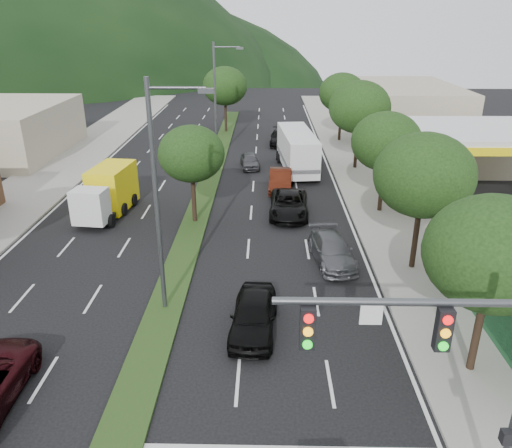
{
  "coord_description": "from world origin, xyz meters",
  "views": [
    {
      "loc": [
        4.44,
        -10.97,
        12.13
      ],
      "look_at": [
        3.95,
        13.67,
        1.73
      ],
      "focal_mm": 35.0,
      "sensor_mm": 36.0,
      "label": 1
    }
  ],
  "objects_px": {
    "traffic_signal": "(463,365)",
    "car_queue_a": "(254,315)",
    "tree_r_e": "(342,93)",
    "car_queue_d": "(289,204)",
    "tree_med_far": "(225,86)",
    "streetlight_near": "(161,190)",
    "tree_r_d": "(360,107)",
    "car_queue_f": "(280,138)",
    "tree_med_near": "(191,154)",
    "car_queue_e": "(250,161)",
    "car_queue_b": "(332,250)",
    "box_truck": "(109,193)",
    "car_queue_c": "(280,180)",
    "tree_r_a": "(493,254)",
    "tree_r_c": "(386,142)",
    "streetlight_mid": "(217,96)",
    "tree_r_b": "(424,175)",
    "motorhome": "(297,150)"
  },
  "relations": [
    {
      "from": "tree_r_c",
      "to": "tree_r_d",
      "type": "relative_size",
      "value": 0.9
    },
    {
      "from": "car_queue_f",
      "to": "tree_med_far",
      "type": "bearing_deg",
      "value": 140.81
    },
    {
      "from": "car_queue_d",
      "to": "car_queue_e",
      "type": "bearing_deg",
      "value": 107.35
    },
    {
      "from": "tree_r_d",
      "to": "car_queue_d",
      "type": "bearing_deg",
      "value": -119.66
    },
    {
      "from": "traffic_signal",
      "to": "motorhome",
      "type": "bearing_deg",
      "value": 93.68
    },
    {
      "from": "tree_r_e",
      "to": "car_queue_a",
      "type": "height_order",
      "value": "tree_r_e"
    },
    {
      "from": "tree_r_e",
      "to": "tree_r_c",
      "type": "bearing_deg",
      "value": -90.0
    },
    {
      "from": "tree_r_e",
      "to": "box_truck",
      "type": "height_order",
      "value": "tree_r_e"
    },
    {
      "from": "tree_r_d",
      "to": "streetlight_near",
      "type": "xyz_separation_m",
      "value": [
        -11.79,
        -22.0,
        0.4
      ]
    },
    {
      "from": "tree_med_near",
      "to": "car_queue_d",
      "type": "height_order",
      "value": "tree_med_near"
    },
    {
      "from": "streetlight_mid",
      "to": "car_queue_d",
      "type": "distance_m",
      "value": 15.55
    },
    {
      "from": "streetlight_mid",
      "to": "car_queue_c",
      "type": "height_order",
      "value": "streetlight_mid"
    },
    {
      "from": "car_queue_f",
      "to": "motorhome",
      "type": "relative_size",
      "value": 0.55
    },
    {
      "from": "tree_r_b",
      "to": "car_queue_e",
      "type": "relative_size",
      "value": 1.96
    },
    {
      "from": "streetlight_near",
      "to": "car_queue_e",
      "type": "xyz_separation_m",
      "value": [
        2.86,
        22.24,
        -4.98
      ]
    },
    {
      "from": "tree_r_e",
      "to": "car_queue_d",
      "type": "relative_size",
      "value": 1.28
    },
    {
      "from": "traffic_signal",
      "to": "car_queue_f",
      "type": "height_order",
      "value": "traffic_signal"
    },
    {
      "from": "tree_r_b",
      "to": "motorhome",
      "type": "relative_size",
      "value": 0.8
    },
    {
      "from": "traffic_signal",
      "to": "tree_r_d",
      "type": "height_order",
      "value": "tree_r_d"
    },
    {
      "from": "tree_r_d",
      "to": "traffic_signal",
      "type": "bearing_deg",
      "value": -95.38
    },
    {
      "from": "car_queue_d",
      "to": "box_truck",
      "type": "distance_m",
      "value": 11.77
    },
    {
      "from": "tree_med_far",
      "to": "streetlight_near",
      "type": "height_order",
      "value": "streetlight_near"
    },
    {
      "from": "car_queue_b",
      "to": "car_queue_f",
      "type": "distance_m",
      "value": 25.91
    },
    {
      "from": "tree_med_far",
      "to": "streetlight_mid",
      "type": "xyz_separation_m",
      "value": [
        0.21,
        -11.0,
        0.58
      ]
    },
    {
      "from": "tree_r_d",
      "to": "box_truck",
      "type": "xyz_separation_m",
      "value": [
        -17.78,
        -10.49,
        -3.78
      ]
    },
    {
      "from": "tree_r_e",
      "to": "tree_med_near",
      "type": "height_order",
      "value": "tree_r_e"
    },
    {
      "from": "tree_med_near",
      "to": "car_queue_d",
      "type": "bearing_deg",
      "value": 13.16
    },
    {
      "from": "tree_r_c",
      "to": "box_truck",
      "type": "bearing_deg",
      "value": -178.42
    },
    {
      "from": "tree_r_c",
      "to": "streetlight_mid",
      "type": "height_order",
      "value": "streetlight_mid"
    },
    {
      "from": "traffic_signal",
      "to": "tree_r_c",
      "type": "relative_size",
      "value": 1.08
    },
    {
      "from": "tree_r_a",
      "to": "car_queue_f",
      "type": "relative_size",
      "value": 1.39
    },
    {
      "from": "car_queue_f",
      "to": "car_queue_c",
      "type": "bearing_deg",
      "value": -87.7
    },
    {
      "from": "car_queue_c",
      "to": "tree_r_e",
      "type": "bearing_deg",
      "value": 69.91
    },
    {
      "from": "tree_r_b",
      "to": "tree_r_c",
      "type": "height_order",
      "value": "tree_r_b"
    },
    {
      "from": "traffic_signal",
      "to": "tree_r_b",
      "type": "xyz_separation_m",
      "value": [
        2.97,
        13.54,
        0.39
      ]
    },
    {
      "from": "motorhome",
      "to": "streetlight_mid",
      "type": "bearing_deg",
      "value": 147.24
    },
    {
      "from": "car_queue_b",
      "to": "car_queue_a",
      "type": "bearing_deg",
      "value": -129.69
    },
    {
      "from": "car_queue_f",
      "to": "tree_r_e",
      "type": "bearing_deg",
      "value": 16.99
    },
    {
      "from": "tree_r_b",
      "to": "car_queue_c",
      "type": "height_order",
      "value": "tree_r_b"
    },
    {
      "from": "streetlight_near",
      "to": "box_truck",
      "type": "relative_size",
      "value": 1.61
    },
    {
      "from": "tree_r_a",
      "to": "car_queue_f",
      "type": "distance_m",
      "value": 35.33
    },
    {
      "from": "streetlight_near",
      "to": "car_queue_f",
      "type": "distance_m",
      "value": 31.45
    },
    {
      "from": "streetlight_near",
      "to": "car_queue_a",
      "type": "bearing_deg",
      "value": -22.93
    },
    {
      "from": "tree_r_d",
      "to": "car_queue_e",
      "type": "relative_size",
      "value": 2.03
    },
    {
      "from": "car_queue_c",
      "to": "car_queue_b",
      "type": "bearing_deg",
      "value": -75.82
    },
    {
      "from": "tree_r_b",
      "to": "motorhome",
      "type": "distance_m",
      "value": 18.46
    },
    {
      "from": "tree_r_c",
      "to": "car_queue_c",
      "type": "bearing_deg",
      "value": 145.79
    },
    {
      "from": "streetlight_near",
      "to": "car_queue_f",
      "type": "xyz_separation_m",
      "value": [
        5.67,
        30.55,
        -4.89
      ]
    },
    {
      "from": "traffic_signal",
      "to": "car_queue_a",
      "type": "distance_m",
      "value": 10.17
    },
    {
      "from": "tree_r_a",
      "to": "car_queue_c",
      "type": "xyz_separation_m",
      "value": [
        -6.46,
        20.39,
        -4.06
      ]
    }
  ]
}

